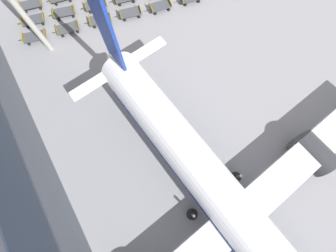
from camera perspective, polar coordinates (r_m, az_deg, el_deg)
The scene contains 10 objects.
airplane at distance 20.02m, azimuth 21.25°, elevation -25.24°, with size 39.47×44.18×13.10m.
baggage_dolly_row_near_col_f at distance 36.74m, azimuth -33.65°, elevation 26.21°, with size 3.55×2.15×0.92m.
baggage_dolly_row_mid_a_col_d at distance 33.25m, azimuth -19.28°, elevation 29.09°, with size 3.55×2.17×0.92m.
baggage_dolly_row_mid_a_col_e at distance 33.79m, azimuth -26.77°, elevation 26.32°, with size 3.55×2.25×0.92m.
baggage_dolly_row_mid_a_col_f at distance 34.69m, azimuth -33.21°, elevation 23.36°, with size 3.55×2.20×0.92m.
baggage_dolly_row_mid_b_col_b at distance 31.70m, azimuth -2.11°, elevation 30.27°, with size 3.55×2.03×0.92m.
baggage_dolly_row_mid_b_col_c at distance 31.23m, azimuth -10.34°, elevation 28.47°, with size 3.55×2.22×0.92m.
baggage_dolly_row_mid_b_col_d at distance 31.26m, azimuth -18.20°, elevation 26.18°, with size 3.55×2.25×0.92m.
baggage_dolly_row_mid_b_col_e at distance 31.73m, azimuth -25.91°, elevation 23.20°, with size 3.55×2.07×0.92m.
baggage_dolly_row_mid_b_col_f at distance 32.76m, azimuth -32.93°, elevation 20.07°, with size 3.55×2.25×0.92m.
Camera 1 is at (21.31, -8.24, 21.59)m, focal length 22.00 mm.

